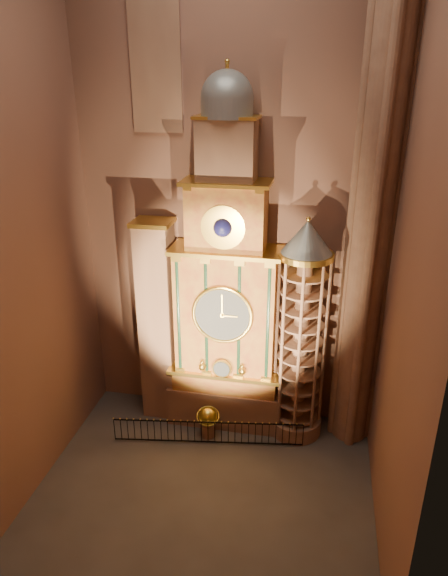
% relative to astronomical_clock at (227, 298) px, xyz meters
% --- Properties ---
extents(floor, '(14.00, 14.00, 0.00)m').
position_rel_astronomical_clock_xyz_m(floor, '(0.00, -4.96, -6.68)').
color(floor, '#383330').
rests_on(floor, ground).
extents(wall_back, '(22.00, 0.00, 22.00)m').
position_rel_astronomical_clock_xyz_m(wall_back, '(0.00, 1.04, 4.32)').
color(wall_back, '#865748').
rests_on(wall_back, floor).
extents(wall_left, '(0.00, 22.00, 22.00)m').
position_rel_astronomical_clock_xyz_m(wall_left, '(-7.00, -4.96, 4.32)').
color(wall_left, '#865748').
rests_on(wall_left, floor).
extents(wall_right, '(0.00, 22.00, 22.00)m').
position_rel_astronomical_clock_xyz_m(wall_right, '(7.00, -4.96, 4.32)').
color(wall_right, '#865748').
rests_on(wall_right, floor).
extents(astronomical_clock, '(5.60, 2.41, 16.70)m').
position_rel_astronomical_clock_xyz_m(astronomical_clock, '(0.00, 0.00, 0.00)').
color(astronomical_clock, '#8C634C').
rests_on(astronomical_clock, floor).
extents(portrait_tower, '(1.80, 1.60, 10.20)m').
position_rel_astronomical_clock_xyz_m(portrait_tower, '(-3.40, 0.02, -1.53)').
color(portrait_tower, '#8C634C').
rests_on(portrait_tower, floor).
extents(stair_turret, '(2.50, 2.50, 10.80)m').
position_rel_astronomical_clock_xyz_m(stair_turret, '(3.50, -0.26, -1.41)').
color(stair_turret, '#8C634C').
rests_on(stair_turret, floor).
extents(gothic_pier, '(2.04, 2.04, 22.00)m').
position_rel_astronomical_clock_xyz_m(gothic_pier, '(6.10, 0.04, 4.32)').
color(gothic_pier, '#8C634C').
rests_on(gothic_pier, floor).
extents(stained_glass_window, '(2.20, 0.14, 5.20)m').
position_rel_astronomical_clock_xyz_m(stained_glass_window, '(-3.20, 0.95, 9.82)').
color(stained_glass_window, navy).
rests_on(stained_glass_window, wall_back).
extents(celestial_globe, '(1.28, 1.23, 1.61)m').
position_rel_astronomical_clock_xyz_m(celestial_globe, '(-0.60, -1.56, -5.71)').
color(celestial_globe, '#8C634C').
rests_on(celestial_globe, floor).
extents(iron_railing, '(8.83, 1.35, 1.19)m').
position_rel_astronomical_clock_xyz_m(iron_railing, '(-0.47, -2.12, -6.03)').
color(iron_railing, black).
rests_on(iron_railing, floor).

